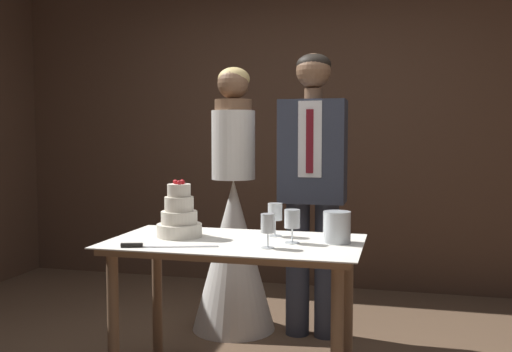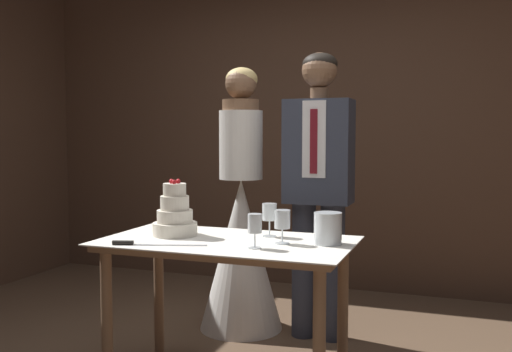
{
  "view_description": "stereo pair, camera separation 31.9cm",
  "coord_description": "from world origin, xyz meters",
  "px_view_note": "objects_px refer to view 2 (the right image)",
  "views": [
    {
      "loc": [
        0.77,
        -2.61,
        1.27
      ],
      "look_at": [
        -0.01,
        0.48,
        1.04
      ],
      "focal_mm": 40.0,
      "sensor_mm": 36.0,
      "label": 1
    },
    {
      "loc": [
        1.08,
        -2.51,
        1.27
      ],
      "look_at": [
        -0.01,
        0.48,
        1.04
      ],
      "focal_mm": 40.0,
      "sensor_mm": 36.0,
      "label": 2
    }
  ],
  "objects_px": {
    "cake_knife": "(141,244)",
    "bride": "(241,234)",
    "wine_glass_far": "(269,214)",
    "wine_glass_near": "(255,225)",
    "cake_table": "(227,261)",
    "hurricane_candle": "(328,229)",
    "groom": "(319,179)",
    "tiered_cake": "(175,216)",
    "wine_glass_middle": "(282,220)"
  },
  "relations": [
    {
      "from": "cake_knife",
      "to": "bride",
      "type": "distance_m",
      "value": 1.11
    },
    {
      "from": "wine_glass_far",
      "to": "wine_glass_near",
      "type": "bearing_deg",
      "value": -83.92
    },
    {
      "from": "cake_table",
      "to": "hurricane_candle",
      "type": "height_order",
      "value": "hurricane_candle"
    },
    {
      "from": "bride",
      "to": "groom",
      "type": "relative_size",
      "value": 0.96
    },
    {
      "from": "tiered_cake",
      "to": "groom",
      "type": "relative_size",
      "value": 0.17
    },
    {
      "from": "wine_glass_far",
      "to": "bride",
      "type": "xyz_separation_m",
      "value": [
        -0.42,
        0.68,
        -0.24
      ]
    },
    {
      "from": "wine_glass_near",
      "to": "hurricane_candle",
      "type": "relative_size",
      "value": 1.05
    },
    {
      "from": "cake_knife",
      "to": "cake_table",
      "type": "bearing_deg",
      "value": 20.6
    },
    {
      "from": "bride",
      "to": "groom",
      "type": "xyz_separation_m",
      "value": [
        0.51,
        -0.0,
        0.38
      ]
    },
    {
      "from": "groom",
      "to": "tiered_cake",
      "type": "bearing_deg",
      "value": -124.75
    },
    {
      "from": "tiered_cake",
      "to": "bride",
      "type": "distance_m",
      "value": 0.85
    },
    {
      "from": "cake_knife",
      "to": "groom",
      "type": "xyz_separation_m",
      "value": [
        0.59,
        1.1,
        0.24
      ]
    },
    {
      "from": "wine_glass_far",
      "to": "bride",
      "type": "bearing_deg",
      "value": 121.95
    },
    {
      "from": "bride",
      "to": "groom",
      "type": "bearing_deg",
      "value": -0.04
    },
    {
      "from": "cake_knife",
      "to": "hurricane_candle",
      "type": "distance_m",
      "value": 0.89
    },
    {
      "from": "wine_glass_near",
      "to": "wine_glass_middle",
      "type": "distance_m",
      "value": 0.17
    },
    {
      "from": "cake_knife",
      "to": "wine_glass_middle",
      "type": "bearing_deg",
      "value": 6.16
    },
    {
      "from": "wine_glass_middle",
      "to": "hurricane_candle",
      "type": "height_order",
      "value": "wine_glass_middle"
    },
    {
      "from": "hurricane_candle",
      "to": "groom",
      "type": "height_order",
      "value": "groom"
    },
    {
      "from": "wine_glass_middle",
      "to": "wine_glass_far",
      "type": "xyz_separation_m",
      "value": [
        -0.12,
        0.16,
        0.0
      ]
    },
    {
      "from": "bride",
      "to": "hurricane_candle",
      "type": "bearing_deg",
      "value": -46.03
    },
    {
      "from": "wine_glass_near",
      "to": "hurricane_candle",
      "type": "distance_m",
      "value": 0.36
    },
    {
      "from": "cake_table",
      "to": "bride",
      "type": "xyz_separation_m",
      "value": [
        -0.26,
        0.85,
        -0.02
      ]
    },
    {
      "from": "wine_glass_near",
      "to": "tiered_cake",
      "type": "bearing_deg",
      "value": 160.92
    },
    {
      "from": "wine_glass_near",
      "to": "wine_glass_far",
      "type": "xyz_separation_m",
      "value": [
        -0.03,
        0.31,
        0.01
      ]
    },
    {
      "from": "wine_glass_middle",
      "to": "bride",
      "type": "xyz_separation_m",
      "value": [
        -0.54,
        0.84,
        -0.24
      ]
    },
    {
      "from": "cake_knife",
      "to": "wine_glass_far",
      "type": "distance_m",
      "value": 0.66
    },
    {
      "from": "wine_glass_near",
      "to": "wine_glass_far",
      "type": "bearing_deg",
      "value": 96.08
    },
    {
      "from": "cake_table",
      "to": "bride",
      "type": "height_order",
      "value": "bride"
    },
    {
      "from": "tiered_cake",
      "to": "groom",
      "type": "height_order",
      "value": "groom"
    },
    {
      "from": "cake_knife",
      "to": "wine_glass_middle",
      "type": "height_order",
      "value": "wine_glass_middle"
    },
    {
      "from": "groom",
      "to": "wine_glass_middle",
      "type": "bearing_deg",
      "value": -88.11
    },
    {
      "from": "cake_table",
      "to": "hurricane_candle",
      "type": "relative_size",
      "value": 8.17
    },
    {
      "from": "tiered_cake",
      "to": "cake_knife",
      "type": "relative_size",
      "value": 0.67
    },
    {
      "from": "hurricane_candle",
      "to": "wine_glass_near",
      "type": "bearing_deg",
      "value": -144.43
    },
    {
      "from": "hurricane_candle",
      "to": "bride",
      "type": "xyz_separation_m",
      "value": [
        -0.75,
        0.78,
        -0.2
      ]
    },
    {
      "from": "cake_table",
      "to": "wine_glass_middle",
      "type": "height_order",
      "value": "wine_glass_middle"
    },
    {
      "from": "cake_table",
      "to": "cake_knife",
      "type": "relative_size",
      "value": 2.84
    },
    {
      "from": "wine_glass_near",
      "to": "groom",
      "type": "distance_m",
      "value": 1.0
    },
    {
      "from": "hurricane_candle",
      "to": "groom",
      "type": "bearing_deg",
      "value": 106.86
    },
    {
      "from": "cake_table",
      "to": "cake_knife",
      "type": "bearing_deg",
      "value": -142.55
    },
    {
      "from": "cake_knife",
      "to": "groom",
      "type": "relative_size",
      "value": 0.25
    },
    {
      "from": "cake_table",
      "to": "tiered_cake",
      "type": "distance_m",
      "value": 0.37
    },
    {
      "from": "wine_glass_far",
      "to": "groom",
      "type": "height_order",
      "value": "groom"
    },
    {
      "from": "wine_glass_middle",
      "to": "cake_table",
      "type": "bearing_deg",
      "value": -178.48
    },
    {
      "from": "cake_knife",
      "to": "wine_glass_far",
      "type": "xyz_separation_m",
      "value": [
        0.5,
        0.42,
        0.11
      ]
    },
    {
      "from": "wine_glass_middle",
      "to": "cake_knife",
      "type": "bearing_deg",
      "value": -156.99
    },
    {
      "from": "tiered_cake",
      "to": "groom",
      "type": "bearing_deg",
      "value": 55.25
    },
    {
      "from": "hurricane_candle",
      "to": "bride",
      "type": "bearing_deg",
      "value": 133.97
    },
    {
      "from": "hurricane_candle",
      "to": "cake_knife",
      "type": "bearing_deg",
      "value": -158.5
    }
  ]
}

